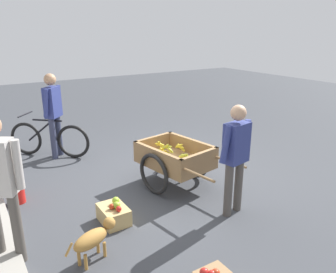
{
  "coord_description": "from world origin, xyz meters",
  "views": [
    {
      "loc": [
        -4.45,
        2.74,
        2.41
      ],
      "look_at": [
        -0.16,
        0.01,
        0.75
      ],
      "focal_mm": 35.54,
      "sensor_mm": 36.0,
      "label": 1
    }
  ],
  "objects": [
    {
      "name": "cyclist_person",
      "position": [
        1.88,
        1.29,
        0.97
      ],
      "size": [
        0.4,
        0.44,
        1.63
      ],
      "color": "#333851",
      "rests_on": "ground"
    },
    {
      "name": "bicycle",
      "position": [
        1.98,
        1.4,
        0.35
      ],
      "size": [
        1.18,
        1.26,
        0.85
      ],
      "color": "black",
      "rests_on": "ground"
    },
    {
      "name": "dog",
      "position": [
        -1.44,
        1.78,
        0.27
      ],
      "size": [
        0.33,
        0.64,
        0.4
      ],
      "color": "#AD7A38",
      "rests_on": "ground"
    },
    {
      "name": "fire_hydrant",
      "position": [
        0.34,
        2.26,
        0.33
      ],
      "size": [
        0.25,
        0.25,
        0.67
      ],
      "color": "red",
      "rests_on": "ground"
    },
    {
      "name": "apple_crate",
      "position": [
        -0.88,
        1.31,
        0.12
      ],
      "size": [
        0.44,
        0.32,
        0.32
      ],
      "color": "tan",
      "rests_on": "ground"
    },
    {
      "name": "plastic_bucket",
      "position": [
        1.17,
        -0.66,
        0.14
      ],
      "size": [
        0.28,
        0.28,
        0.27
      ],
      "primitive_type": "cylinder",
      "color": "#1966B2",
      "rests_on": "ground"
    },
    {
      "name": "fruit_cart",
      "position": [
        -0.39,
        0.04,
        0.44
      ],
      "size": [
        1.75,
        1.05,
        0.72
      ],
      "color": "#937047",
      "rests_on": "ground"
    },
    {
      "name": "ground_plane",
      "position": [
        0.0,
        0.0,
        0.0
      ],
      "size": [
        24.0,
        24.0,
        0.0
      ],
      "primitive_type": "plane",
      "color": "#3D3F44"
    },
    {
      "name": "vendor_person",
      "position": [
        -1.52,
        -0.16,
        0.89
      ],
      "size": [
        0.25,
        0.56,
        1.51
      ],
      "color": "#4C4742",
      "rests_on": "ground"
    }
  ]
}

